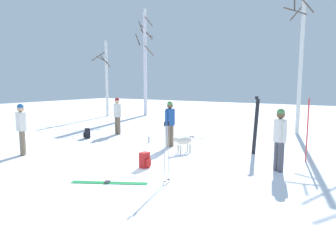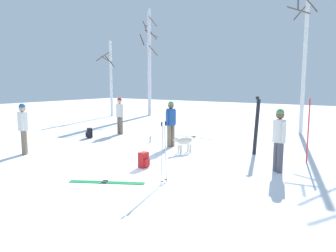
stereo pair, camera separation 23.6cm
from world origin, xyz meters
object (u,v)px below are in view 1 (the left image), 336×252
(person_2, at_px, (280,136))
(dog, at_px, (183,142))
(backpack_1, at_px, (87,133))
(person_3, at_px, (117,113))
(person_0, at_px, (22,126))
(ski_poles_0, at_px, (166,151))
(person_1, at_px, (170,121))
(birch_tree_3, at_px, (301,53))
(ski_pair_planted_1, at_px, (307,130))
(birch_tree_0, at_px, (106,77))
(ski_pair_planted_0, at_px, (256,126))
(birch_tree_1, at_px, (145,61))
(birch_tree_2, at_px, (145,64))
(water_bottle_0, at_px, (149,140))
(backpack_0, at_px, (145,160))
(ski_pair_lying_1, at_px, (193,137))
(ski_pair_lying_0, at_px, (109,183))

(person_2, bearing_deg, dog, 170.03)
(backpack_1, bearing_deg, person_3, 76.40)
(person_0, height_order, ski_poles_0, person_0)
(person_1, distance_m, birch_tree_3, 7.33)
(ski_pair_planted_1, bearing_deg, ski_poles_0, -121.17)
(birch_tree_0, bearing_deg, ski_poles_0, -41.45)
(ski_pair_planted_0, height_order, ski_poles_0, ski_pair_planted_0)
(person_3, bearing_deg, person_2, -16.48)
(ski_pair_planted_0, xyz_separation_m, ski_pair_planted_1, (1.63, -0.15, -0.01))
(person_3, relative_size, ski_pair_planted_0, 0.88)
(ski_pair_planted_0, distance_m, birch_tree_3, 6.06)
(birch_tree_1, xyz_separation_m, birch_tree_2, (0.34, -0.52, -0.20))
(ski_poles_0, distance_m, birch_tree_0, 16.05)
(ski_pair_planted_0, bearing_deg, ski_pair_planted_1, -5.41)
(birch_tree_1, bearing_deg, dog, -47.79)
(person_3, xyz_separation_m, birch_tree_0, (-6.06, 5.67, 1.79))
(person_0, xyz_separation_m, water_bottle_0, (2.23, 4.07, -0.87))
(birch_tree_0, height_order, birch_tree_3, birch_tree_3)
(birch_tree_0, distance_m, birch_tree_1, 3.16)
(ski_poles_0, relative_size, backpack_0, 3.40)
(ski_poles_0, xyz_separation_m, birch_tree_1, (-10.19, 12.88, 3.18))
(person_1, xyz_separation_m, birch_tree_2, (-7.59, 8.63, 2.80))
(backpack_0, bearing_deg, person_0, -167.95)
(person_0, xyz_separation_m, birch_tree_2, (-4.19, 12.44, 2.80))
(person_0, distance_m, water_bottle_0, 4.72)
(person_0, bearing_deg, person_2, 18.82)
(birch_tree_3, bearing_deg, water_bottle_0, -129.39)
(backpack_0, xyz_separation_m, birch_tree_1, (-8.90, 12.02, 3.77))
(ski_pair_lying_1, bearing_deg, person_2, -37.72)
(person_3, distance_m, backpack_1, 1.78)
(ski_pair_lying_0, bearing_deg, ski_poles_0, 31.97)
(birch_tree_1, bearing_deg, ski_pair_lying_0, -56.48)
(person_3, xyz_separation_m, ski_pair_planted_0, (6.71, -0.66, -0.01))
(ski_poles_0, bearing_deg, backpack_0, 146.36)
(person_0, distance_m, person_1, 5.11)
(person_3, distance_m, birch_tree_0, 8.49)
(ski_pair_planted_0, height_order, birch_tree_1, birch_tree_1)
(ski_pair_lying_1, height_order, backpack_1, backpack_1)
(birch_tree_0, bearing_deg, ski_pair_lying_0, -46.32)
(birch_tree_3, bearing_deg, ski_pair_planted_1, -76.84)
(person_0, distance_m, person_2, 8.10)
(dog, bearing_deg, person_2, -9.97)
(ski_pair_lying_0, xyz_separation_m, backpack_1, (-5.09, 4.04, 0.20))
(birch_tree_0, relative_size, birch_tree_3, 0.75)
(person_1, relative_size, backpack_1, 3.90)
(dog, relative_size, ski_pair_planted_0, 0.42)
(person_2, xyz_separation_m, ski_pair_planted_1, (0.46, 1.52, -0.01))
(person_1, bearing_deg, person_2, -15.68)
(water_bottle_0, relative_size, birch_tree_3, 0.03)
(ski_pair_lying_0, bearing_deg, person_2, 45.89)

